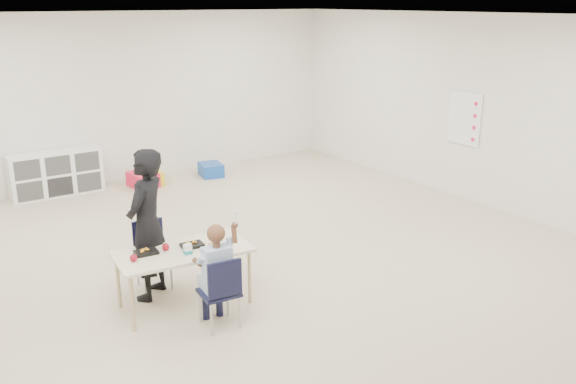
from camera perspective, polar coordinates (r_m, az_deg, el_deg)
room at (r=6.60m, az=-2.31°, el=3.80°), size 9.00×9.02×2.80m
table at (r=6.26m, az=-9.68°, el=-7.88°), size 1.37×0.78×0.60m
chair_near at (r=5.81m, az=-6.48°, el=-9.18°), size 0.38×0.36×0.72m
chair_far at (r=6.68m, az=-12.50°, el=-5.86°), size 0.38×0.36×0.72m
child at (r=5.72m, az=-6.55°, el=-7.32°), size 0.53×0.53×1.14m
lunch_tray_near at (r=6.20m, az=-8.96°, el=-4.94°), size 0.23×0.18×0.03m
lunch_tray_far at (r=6.12m, az=-13.13°, el=-5.51°), size 0.23×0.18×0.03m
milk_carton at (r=6.01m, az=-9.37°, el=-5.32°), size 0.08×0.08×0.10m
bread_roll at (r=6.12m, az=-7.09°, el=-4.99°), size 0.09×0.09×0.07m
apple_near at (r=6.15m, az=-11.37°, el=-5.07°), size 0.07×0.07×0.07m
apple_far at (r=5.96m, az=-14.26°, el=-6.00°), size 0.07×0.07×0.07m
cubby_shelf at (r=10.30m, az=-20.90°, el=1.64°), size 1.40×0.40×0.70m
rules_poster at (r=9.68m, az=16.19°, el=6.64°), size 0.02×0.60×0.80m
adult at (r=6.34m, az=-13.04°, el=-3.01°), size 0.68×0.66×1.58m
bin_red at (r=10.39m, az=-13.41°, el=1.15°), size 0.44×0.53×0.24m
bin_yellow at (r=10.48m, az=-12.88°, el=1.31°), size 0.40×0.50×0.24m
bin_blue at (r=10.81m, az=-7.23°, el=2.09°), size 0.43×0.52×0.22m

